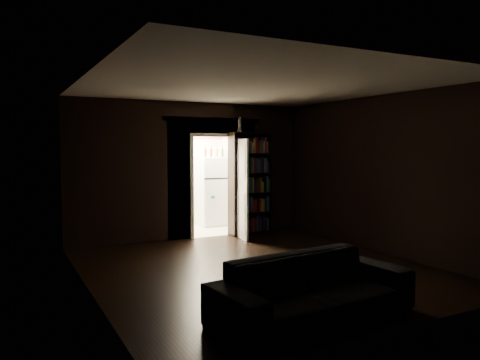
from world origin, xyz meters
The scene contains 9 objects.
ground centered at (0.00, 0.00, 0.00)m, with size 5.50×5.50×0.00m, color black.
room_walls centered at (-0.01, 1.07, 1.68)m, with size 5.02×5.61×2.84m.
kitchen_alcove centered at (0.50, 3.87, 1.21)m, with size 2.20×1.80×2.60m.
sofa centered at (-0.49, -2.10, 0.45)m, with size 2.33×1.01×0.89m, color black.
bookshelf centered at (1.29, 2.59, 1.10)m, with size 0.90×0.32×2.20m, color black.
refrigerator centered at (1.10, 4.11, 0.82)m, with size 0.74×0.68×1.65m, color silver.
door centered at (0.91, 2.31, 1.02)m, with size 0.85×0.05×2.05m, color white.
figurine centered at (1.04, 2.58, 2.36)m, with size 0.10×0.10×0.31m, color white.
bottles centered at (1.14, 4.11, 1.78)m, with size 0.66×0.08×0.27m, color black.
Camera 1 is at (-3.53, -6.18, 1.88)m, focal length 35.00 mm.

